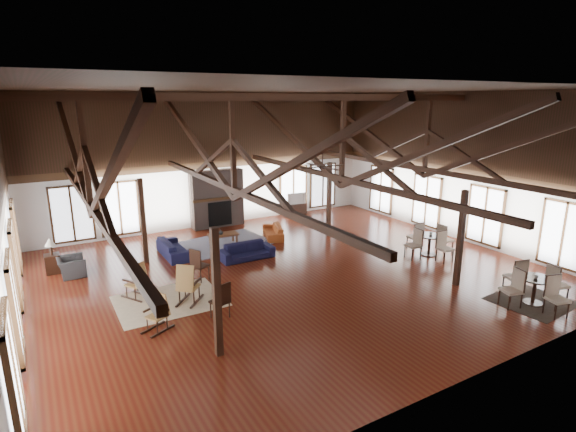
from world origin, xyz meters
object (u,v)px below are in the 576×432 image
coffee_table (223,235)px  cafe_table_near (535,286)px  sofa_navy_front (247,251)px  sofa_orange (273,231)px  tv_console (296,209)px  armchair (71,267)px  cafe_table_far (430,241)px  sofa_navy_left (174,248)px

coffee_table → cafe_table_near: size_ratio=0.57×
sofa_navy_front → sofa_orange: 2.80m
sofa_orange → cafe_table_near: size_ratio=0.81×
sofa_navy_front → tv_console: sofa_navy_front is taller
sofa_navy_front → armchair: armchair is taller
sofa_orange → coffee_table: (-2.21, 0.12, 0.14)m
cafe_table_far → sofa_orange: bearing=128.9°
armchair → tv_console: armchair is taller
coffee_table → cafe_table_near: cafe_table_near is taller
sofa_orange → armchair: bearing=-67.3°
sofa_navy_front → cafe_table_far: bearing=-26.0°
sofa_orange → cafe_table_far: size_ratio=0.83×
cafe_table_near → cafe_table_far: (0.58, 4.45, -0.00)m
tv_console → sofa_navy_front: bearing=-136.3°
sofa_navy_front → cafe_table_far: 6.82m
armchair → tv_console: 11.20m
sofa_orange → cafe_table_far: 6.36m
coffee_table → cafe_table_near: bearing=-54.8°
tv_console → sofa_navy_left: bearing=-156.8°
sofa_navy_left → cafe_table_near: bearing=-140.0°
sofa_navy_front → tv_console: bearing=44.6°
sofa_navy_left → cafe_table_far: bearing=-119.8°
sofa_navy_front → coffee_table: sofa_navy_front is taller
cafe_table_near → cafe_table_far: bearing=82.6°
cafe_table_near → sofa_navy_left: bearing=130.1°
cafe_table_near → cafe_table_far: cafe_table_near is taller
coffee_table → tv_console: 5.81m
coffee_table → cafe_table_far: bearing=-34.6°
armchair → cafe_table_far: cafe_table_far is taller
armchair → cafe_table_near: 14.40m
sofa_navy_left → coffee_table: bearing=-81.6°
sofa_navy_left → sofa_orange: size_ratio=1.19×
coffee_table → tv_console: (5.10, 2.78, -0.13)m
sofa_navy_left → cafe_table_far: 9.57m
sofa_navy_left → tv_console: size_ratio=1.92×
armchair → cafe_table_near: size_ratio=0.44×
sofa_navy_left → cafe_table_near: cafe_table_near is taller
sofa_navy_left → cafe_table_far: cafe_table_far is taller
sofa_navy_front → sofa_navy_left: (-2.23, 1.66, 0.01)m
sofa_navy_left → armchair: 3.51m
sofa_navy_left → tv_console: sofa_navy_left is taller
sofa_navy_left → cafe_table_near: size_ratio=0.96×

